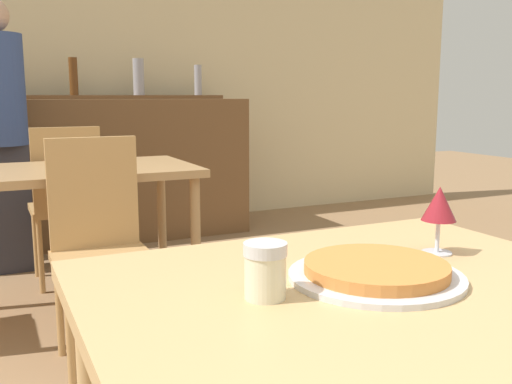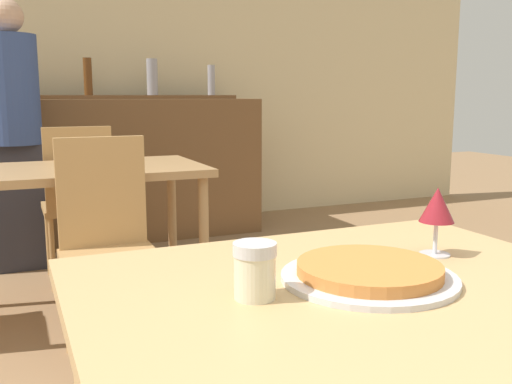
% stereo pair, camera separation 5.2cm
% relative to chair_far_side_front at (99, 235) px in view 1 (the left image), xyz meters
% --- Properties ---
extents(wall_back, '(8.00, 0.05, 2.80)m').
position_rel_chair_far_side_front_xyz_m(wall_back, '(0.24, 2.61, 0.85)').
color(wall_back, beige).
rests_on(wall_back, ground_plane).
extents(dining_table_near, '(1.08, 0.89, 0.77)m').
position_rel_chair_far_side_front_xyz_m(dining_table_near, '(0.24, -1.55, 0.14)').
color(dining_table_near, tan).
rests_on(dining_table_near, ground_plane).
extents(dining_table_far, '(1.14, 0.73, 0.78)m').
position_rel_chair_far_side_front_xyz_m(dining_table_far, '(0.00, 0.53, 0.14)').
color(dining_table_far, '#A87F51').
rests_on(dining_table_far, ground_plane).
extents(bar_counter, '(2.60, 0.56, 1.10)m').
position_rel_chair_far_side_front_xyz_m(bar_counter, '(0.24, 2.10, 0.01)').
color(bar_counter, brown).
rests_on(bar_counter, ground_plane).
extents(bar_back_shelf, '(2.39, 0.24, 0.32)m').
position_rel_chair_far_side_front_xyz_m(bar_back_shelf, '(0.24, 2.24, 0.62)').
color(bar_back_shelf, brown).
rests_on(bar_back_shelf, bar_counter).
extents(chair_far_side_front, '(0.40, 0.40, 0.96)m').
position_rel_chair_far_side_front_xyz_m(chair_far_side_front, '(0.00, 0.00, 0.00)').
color(chair_far_side_front, tan).
rests_on(chair_far_side_front, ground_plane).
extents(chair_far_side_back, '(0.40, 0.40, 0.96)m').
position_rel_chair_far_side_front_xyz_m(chair_far_side_back, '(0.00, 1.06, 0.00)').
color(chair_far_side_back, tan).
rests_on(chair_far_side_back, ground_plane).
extents(pizza_tray, '(0.35, 0.35, 0.04)m').
position_rel_chair_far_side_front_xyz_m(pizza_tray, '(0.28, -1.52, 0.24)').
color(pizza_tray, silver).
rests_on(pizza_tray, dining_table_near).
extents(cheese_shaker, '(0.08, 0.08, 0.10)m').
position_rel_chair_far_side_front_xyz_m(cheese_shaker, '(0.03, -1.52, 0.27)').
color(cheese_shaker, beige).
rests_on(cheese_shaker, dining_table_near).
extents(wine_glass, '(0.08, 0.08, 0.16)m').
position_rel_chair_far_side_front_xyz_m(wine_glass, '(0.53, -1.43, 0.34)').
color(wine_glass, silver).
rests_on(wine_glass, dining_table_near).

